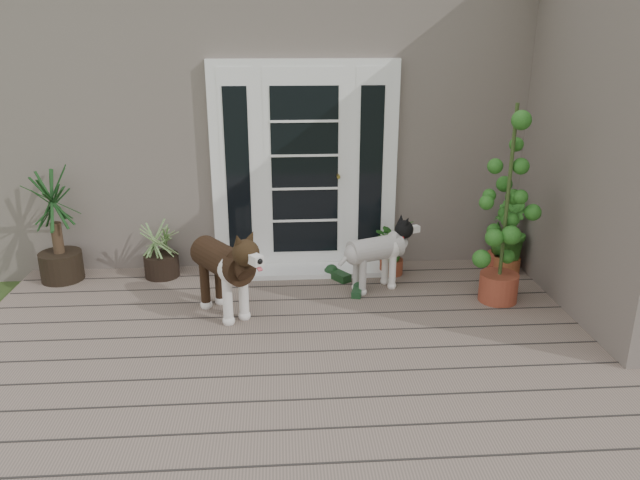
{
  "coord_description": "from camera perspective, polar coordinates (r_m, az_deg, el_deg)",
  "views": [
    {
      "loc": [
        -0.46,
        -3.5,
        2.52
      ],
      "look_at": [
        -0.1,
        1.75,
        0.7
      ],
      "focal_mm": 33.93,
      "sensor_mm": 36.0,
      "label": 1
    }
  ],
  "objects": [
    {
      "name": "deck",
      "position": [
        4.63,
        2.45,
        -13.01
      ],
      "size": [
        6.2,
        4.6,
        0.12
      ],
      "primitive_type": "cube",
      "color": "#6B5B4C",
      "rests_on": "ground"
    },
    {
      "name": "house_main",
      "position": [
        8.22,
        -0.71,
        12.3
      ],
      "size": [
        7.4,
        4.0,
        3.1
      ],
      "primitive_type": "cube",
      "color": "#665E54",
      "rests_on": "ground"
    },
    {
      "name": "door_unit",
      "position": [
        6.24,
        -1.46,
        6.83
      ],
      "size": [
        1.9,
        0.14,
        2.15
      ],
      "primitive_type": "cube",
      "color": "white",
      "rests_on": "deck"
    },
    {
      "name": "door_step",
      "position": [
        6.36,
        -1.3,
        -2.84
      ],
      "size": [
        1.6,
        0.4,
        0.05
      ],
      "primitive_type": "cube",
      "color": "white",
      "rests_on": "deck"
    },
    {
      "name": "brindle_dog",
      "position": [
        5.38,
        -9.12,
        -3.27
      ],
      "size": [
        0.83,
        0.96,
        0.75
      ],
      "primitive_type": null,
      "rotation": [
        0.0,
        0.0,
        3.75
      ],
      "color": "#321F12",
      "rests_on": "deck"
    },
    {
      "name": "white_dog",
      "position": [
        5.88,
        5.22,
        -1.88
      ],
      "size": [
        0.79,
        0.57,
        0.61
      ],
      "primitive_type": null,
      "rotation": [
        0.0,
        0.0,
        -1.17
      ],
      "color": "white",
      "rests_on": "deck"
    },
    {
      "name": "spider_plant",
      "position": [
        6.37,
        -14.84,
        -0.68
      ],
      "size": [
        0.67,
        0.67,
        0.63
      ],
      "primitive_type": null,
      "rotation": [
        0.0,
        0.0,
        -0.15
      ],
      "color": "#85AA69",
      "rests_on": "deck"
    },
    {
      "name": "yucca",
      "position": [
        6.54,
        -23.67,
        1.25
      ],
      "size": [
        0.98,
        0.98,
        1.15
      ],
      "primitive_type": null,
      "rotation": [
        0.0,
        0.0,
        -0.26
      ],
      "color": "black",
      "rests_on": "deck"
    },
    {
      "name": "herb_a",
      "position": [
        6.29,
        6.79,
        -1.03
      ],
      "size": [
        0.53,
        0.53,
        0.5
      ],
      "primitive_type": "imported",
      "rotation": [
        0.0,
        0.0,
        0.48
      ],
      "color": "#235D1A",
      "rests_on": "deck"
    },
    {
      "name": "herb_b",
      "position": [
        6.58,
        17.37,
        -0.62
      ],
      "size": [
        0.49,
        0.49,
        0.56
      ],
      "primitive_type": "imported",
      "rotation": [
        0.0,
        0.0,
        2.01
      ],
      "color": "#1B4F16",
      "rests_on": "deck"
    },
    {
      "name": "herb_c",
      "position": [
        6.69,
        16.87,
        -0.27
      ],
      "size": [
        0.45,
        0.45,
        0.55
      ],
      "primitive_type": "imported",
      "rotation": [
        0.0,
        0.0,
        4.39
      ],
      "color": "#185419",
      "rests_on": "deck"
    },
    {
      "name": "sapling",
      "position": [
        5.65,
        17.23,
        3.32
      ],
      "size": [
        0.66,
        0.66,
        1.9
      ],
      "primitive_type": null,
      "rotation": [
        0.0,
        0.0,
        -0.2
      ],
      "color": "#1A5117",
      "rests_on": "deck"
    },
    {
      "name": "clog_left",
      "position": [
        6.19,
        1.7,
        -3.24
      ],
      "size": [
        0.32,
        0.37,
        0.1
      ],
      "primitive_type": null,
      "rotation": [
        0.0,
        0.0,
        0.61
      ],
      "color": "#143316",
      "rests_on": "deck"
    },
    {
      "name": "clog_right",
      "position": [
        5.84,
        3.55,
        -4.77
      ],
      "size": [
        0.19,
        0.29,
        0.08
      ],
      "primitive_type": null,
      "rotation": [
        0.0,
        0.0,
        -0.26
      ],
      "color": "#17391C",
      "rests_on": "deck"
    }
  ]
}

